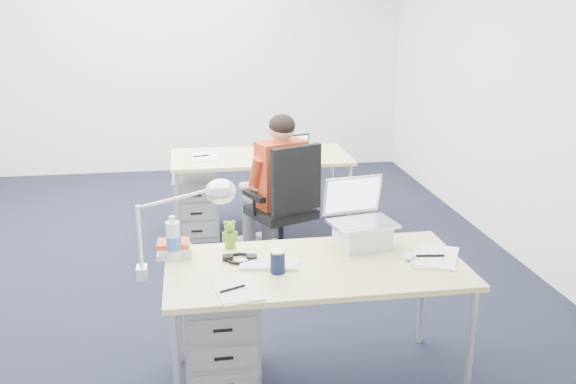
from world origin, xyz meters
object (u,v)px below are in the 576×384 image
at_px(wireless_keyboard, 269,265).
at_px(can_koozie, 278,261).
at_px(desk_near, 316,273).
at_px(seated_person, 273,188).
at_px(drawer_pedestal_far, 196,205).
at_px(desk_lamp, 171,228).
at_px(drawer_pedestal_near, 221,335).
at_px(book_stack, 174,249).
at_px(dark_laptop, 298,148).
at_px(silver_laptop, 363,215).
at_px(computer_mouse, 409,256).
at_px(sunglasses, 365,244).
at_px(office_chair, 283,233).
at_px(cordless_phone, 177,247).
at_px(desk_far, 260,160).
at_px(headphones, 240,258).
at_px(water_bottle, 173,238).
at_px(far_cup, 282,145).
at_px(bear_figurine, 230,234).

bearing_deg(wireless_keyboard, can_koozie, -58.28).
bearing_deg(desk_near, wireless_keyboard, 175.12).
bearing_deg(seated_person, drawer_pedestal_far, 108.43).
bearing_deg(desk_lamp, drawer_pedestal_near, 38.94).
relative_size(book_stack, dark_laptop, 0.61).
bearing_deg(silver_laptop, computer_mouse, -58.11).
height_order(silver_laptop, book_stack, silver_laptop).
relative_size(seated_person, sunglasses, 12.83).
bearing_deg(silver_laptop, wireless_keyboard, -170.94).
height_order(office_chair, cordless_phone, office_chair).
xyz_separation_m(drawer_pedestal_near, dark_laptop, (0.81, 2.16, 0.57)).
distance_m(desk_far, desk_lamp, 2.68).
xyz_separation_m(wireless_keyboard, cordless_phone, (-0.48, 0.19, 0.06)).
bearing_deg(can_koozie, wireless_keyboard, 110.45).
distance_m(headphones, water_bottle, 0.37).
distance_m(can_koozie, far_cup, 2.81).
xyz_separation_m(desk_far, sunglasses, (0.34, -2.30, 0.06)).
xyz_separation_m(drawer_pedestal_far, silver_laptop, (0.92, -2.33, 0.65)).
distance_m(seated_person, wireless_keyboard, 1.82).
relative_size(water_bottle, bear_figurine, 1.50).
relative_size(drawer_pedestal_near, desk_lamp, 1.04).
bearing_deg(drawer_pedestal_near, drawer_pedestal_far, 92.26).
bearing_deg(drawer_pedestal_near, can_koozie, -34.65).
height_order(drawer_pedestal_far, headphones, headphones).
height_order(drawer_pedestal_near, water_bottle, water_bottle).
xyz_separation_m(can_koozie, water_bottle, (-0.53, 0.26, 0.06)).
bearing_deg(can_koozie, headphones, 133.42).
relative_size(book_stack, far_cup, 2.18).
xyz_separation_m(drawer_pedestal_far, cordless_phone, (-0.12, -2.34, 0.52)).
bearing_deg(silver_laptop, sunglasses, -9.13).
bearing_deg(drawer_pedestal_far, office_chair, -52.86).
bearing_deg(drawer_pedestal_near, desk_near, -15.16).
bearing_deg(can_koozie, seated_person, 83.02).
distance_m(book_stack, desk_lamp, 0.35).
distance_m(water_bottle, dark_laptop, 2.35).
height_order(desk_near, office_chair, office_chair).
xyz_separation_m(wireless_keyboard, sunglasses, (0.58, 0.20, 0.00)).
relative_size(book_stack, desk_lamp, 0.36).
bearing_deg(water_bottle, cordless_phone, 44.60).
bearing_deg(bear_figurine, desk_far, 63.32).
relative_size(wireless_keyboard, desk_lamp, 0.59).
relative_size(office_chair, book_stack, 5.55).
xyz_separation_m(desk_far, office_chair, (0.08, -0.87, -0.39)).
relative_size(seated_person, silver_laptop, 3.25).
height_order(computer_mouse, can_koozie, can_koozie).
bearing_deg(silver_laptop, headphones, 177.14).
height_order(desk_far, wireless_keyboard, wireless_keyboard).
xyz_separation_m(drawer_pedestal_far, book_stack, (-0.14, -2.30, 0.50)).
distance_m(cordless_phone, dark_laptop, 2.33).
relative_size(seated_person, water_bottle, 4.93).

